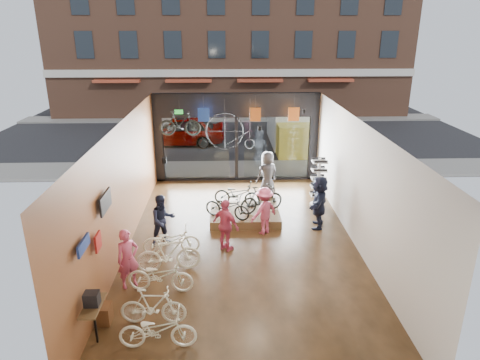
{
  "coord_description": "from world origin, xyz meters",
  "views": [
    {
      "loc": [
        -0.47,
        -11.83,
        6.4
      ],
      "look_at": [
        -0.01,
        1.4,
        1.62
      ],
      "focal_mm": 32.0,
      "sensor_mm": 36.0,
      "label": 1
    }
  ],
  "objects_px": {
    "floor_bike_4": "(171,240)",
    "penny_farthing": "(233,132)",
    "customer_1": "(163,220)",
    "customer_5": "(319,202)",
    "floor_bike_0": "(158,330)",
    "floor_bike_2": "(160,276)",
    "display_platform": "(245,215)",
    "customer_2": "(226,225)",
    "floor_bike_3": "(168,254)",
    "customer_3": "(264,211)",
    "display_bike_right": "(237,194)",
    "customer_0": "(128,259)",
    "display_bike_mid": "(262,199)",
    "hung_bike": "(180,123)",
    "display_bike_left": "(227,206)",
    "customer_4": "(267,174)",
    "street_car": "(180,130)",
    "floor_bike_1": "(153,306)",
    "box_truck": "(292,126)",
    "sunglasses_rack": "(318,183)"
  },
  "relations": [
    {
      "from": "floor_bike_1",
      "to": "hung_bike",
      "type": "relative_size",
      "value": 0.95
    },
    {
      "from": "street_car",
      "to": "floor_bike_4",
      "type": "relative_size",
      "value": 2.94
    },
    {
      "from": "floor_bike_1",
      "to": "customer_3",
      "type": "xyz_separation_m",
      "value": [
        2.89,
        4.43,
        0.34
      ]
    },
    {
      "from": "display_bike_left",
      "to": "customer_1",
      "type": "bearing_deg",
      "value": 145.55
    },
    {
      "from": "display_platform",
      "to": "customer_4",
      "type": "relative_size",
      "value": 1.3
    },
    {
      "from": "street_car",
      "to": "floor_bike_4",
      "type": "distance_m",
      "value": 12.55
    },
    {
      "from": "display_bike_left",
      "to": "customer_4",
      "type": "height_order",
      "value": "customer_4"
    },
    {
      "from": "display_bike_right",
      "to": "customer_0",
      "type": "relative_size",
      "value": 1.04
    },
    {
      "from": "hung_bike",
      "to": "penny_farthing",
      "type": "bearing_deg",
      "value": -78.57
    },
    {
      "from": "street_car",
      "to": "box_truck",
      "type": "bearing_deg",
      "value": 80.84
    },
    {
      "from": "street_car",
      "to": "customer_3",
      "type": "xyz_separation_m",
      "value": [
        3.77,
        -11.25,
        -0.05
      ]
    },
    {
      "from": "customer_1",
      "to": "floor_bike_0",
      "type": "bearing_deg",
      "value": -111.71
    },
    {
      "from": "street_car",
      "to": "floor_bike_0",
      "type": "distance_m",
      "value": 16.5
    },
    {
      "from": "display_platform",
      "to": "customer_2",
      "type": "relative_size",
      "value": 1.47
    },
    {
      "from": "display_bike_mid",
      "to": "customer_2",
      "type": "distance_m",
      "value": 2.43
    },
    {
      "from": "box_truck",
      "to": "customer_5",
      "type": "height_order",
      "value": "box_truck"
    },
    {
      "from": "customer_3",
      "to": "customer_0",
      "type": "bearing_deg",
      "value": 0.52
    },
    {
      "from": "box_truck",
      "to": "display_bike_left",
      "type": "bearing_deg",
      "value": -110.44
    },
    {
      "from": "floor_bike_1",
      "to": "display_bike_right",
      "type": "xyz_separation_m",
      "value": [
        2.07,
        6.04,
        0.29
      ]
    },
    {
      "from": "floor_bike_3",
      "to": "penny_farthing",
      "type": "xyz_separation_m",
      "value": [
        1.89,
        5.92,
        1.97
      ]
    },
    {
      "from": "floor_bike_1",
      "to": "display_platform",
      "type": "relative_size",
      "value": 0.63
    },
    {
      "from": "customer_0",
      "to": "penny_farthing",
      "type": "xyz_separation_m",
      "value": [
        2.81,
        6.61,
        1.7
      ]
    },
    {
      "from": "customer_5",
      "to": "display_platform",
      "type": "bearing_deg",
      "value": -90.18
    },
    {
      "from": "street_car",
      "to": "display_bike_mid",
      "type": "bearing_deg",
      "value": 20.23
    },
    {
      "from": "customer_0",
      "to": "customer_3",
      "type": "height_order",
      "value": "customer_0"
    },
    {
      "from": "box_truck",
      "to": "sunglasses_rack",
      "type": "relative_size",
      "value": 3.38
    },
    {
      "from": "customer_1",
      "to": "customer_5",
      "type": "bearing_deg",
      "value": -15.98
    },
    {
      "from": "display_bike_left",
      "to": "sunglasses_rack",
      "type": "height_order",
      "value": "sunglasses_rack"
    },
    {
      "from": "floor_bike_4",
      "to": "penny_farthing",
      "type": "bearing_deg",
      "value": -26.38
    },
    {
      "from": "sunglasses_rack",
      "to": "hung_bike",
      "type": "bearing_deg",
      "value": 147.69
    },
    {
      "from": "street_car",
      "to": "customer_0",
      "type": "xyz_separation_m",
      "value": [
        0.03,
        -14.16,
        -0.04
      ]
    },
    {
      "from": "floor_bike_1",
      "to": "display_platform",
      "type": "height_order",
      "value": "floor_bike_1"
    },
    {
      "from": "display_platform",
      "to": "penny_farthing",
      "type": "bearing_deg",
      "value": 97.81
    },
    {
      "from": "display_bike_right",
      "to": "penny_farthing",
      "type": "xyz_separation_m",
      "value": [
        -0.11,
        2.1,
        1.76
      ]
    },
    {
      "from": "street_car",
      "to": "customer_1",
      "type": "relative_size",
      "value": 3.04
    },
    {
      "from": "floor_bike_4",
      "to": "customer_3",
      "type": "relative_size",
      "value": 1.06
    },
    {
      "from": "penny_farthing",
      "to": "hung_bike",
      "type": "height_order",
      "value": "hung_bike"
    },
    {
      "from": "display_platform",
      "to": "hung_bike",
      "type": "distance_m",
      "value": 4.34
    },
    {
      "from": "floor_bike_3",
      "to": "customer_3",
      "type": "relative_size",
      "value": 1.11
    },
    {
      "from": "street_car",
      "to": "penny_farthing",
      "type": "height_order",
      "value": "penny_farthing"
    },
    {
      "from": "floor_bike_1",
      "to": "customer_0",
      "type": "height_order",
      "value": "customer_0"
    },
    {
      "from": "floor_bike_0",
      "to": "floor_bike_2",
      "type": "height_order",
      "value": "floor_bike_2"
    },
    {
      "from": "customer_3",
      "to": "hung_bike",
      "type": "height_order",
      "value": "hung_bike"
    },
    {
      "from": "floor_bike_3",
      "to": "display_platform",
      "type": "distance_m",
      "value": 4.01
    },
    {
      "from": "customer_2",
      "to": "penny_farthing",
      "type": "relative_size",
      "value": 0.89
    },
    {
      "from": "floor_bike_3",
      "to": "customer_3",
      "type": "xyz_separation_m",
      "value": [
        2.82,
        2.22,
        0.26
      ]
    },
    {
      "from": "display_bike_mid",
      "to": "customer_0",
      "type": "bearing_deg",
      "value": 112.15
    },
    {
      "from": "floor_bike_0",
      "to": "sunglasses_rack",
      "type": "height_order",
      "value": "sunglasses_rack"
    },
    {
      "from": "floor_bike_2",
      "to": "floor_bike_3",
      "type": "distance_m",
      "value": 0.95
    },
    {
      "from": "display_platform",
      "to": "hung_bike",
      "type": "relative_size",
      "value": 1.52
    }
  ]
}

